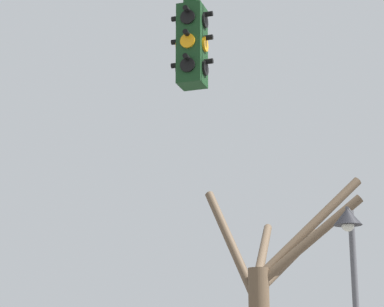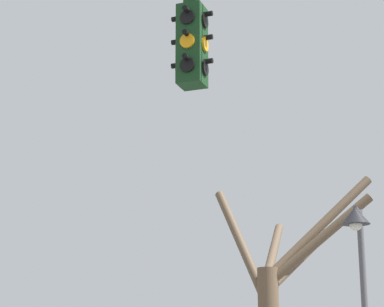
{
  "view_description": "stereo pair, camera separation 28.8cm",
  "coord_description": "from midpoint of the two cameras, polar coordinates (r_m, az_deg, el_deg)",
  "views": [
    {
      "loc": [
        3.12,
        -9.14,
        1.67
      ],
      "look_at": [
        0.17,
        -0.35,
        4.14
      ],
      "focal_mm": 70.0,
      "sensor_mm": 36.0,
      "label": 1
    },
    {
      "loc": [
        3.39,
        -9.05,
        1.67
      ],
      "look_at": [
        0.17,
        -0.35,
        4.14
      ],
      "focal_mm": 70.0,
      "sensor_mm": 36.0,
      "label": 2
    }
  ],
  "objects": [
    {
      "name": "traffic_light_near_left_pole",
      "position": [
        10.09,
        -0.83,
        8.3
      ],
      "size": [
        0.58,
        0.58,
        1.73
      ],
      "color": "#143819"
    },
    {
      "name": "street_lamp",
      "position": [
        13.84,
        11.45,
        -7.91
      ],
      "size": [
        0.52,
        0.89,
        4.23
      ],
      "color": "#515156",
      "rests_on": "ground_plane"
    },
    {
      "name": "bare_tree",
      "position": [
        15.61,
        5.4,
        -11.04
      ],
      "size": [
        3.62,
        2.83,
        5.3
      ],
      "color": "brown",
      "rests_on": "ground_plane"
    }
  ]
}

